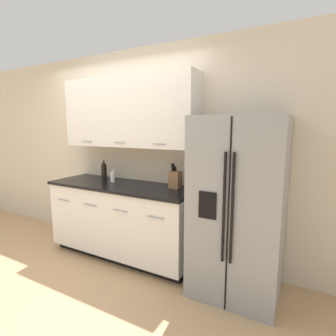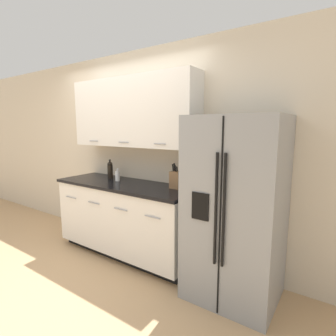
% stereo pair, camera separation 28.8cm
% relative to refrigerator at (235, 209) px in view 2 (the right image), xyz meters
% --- Properties ---
extents(ground_plane, '(14.00, 14.00, 0.00)m').
position_rel_refrigerator_xyz_m(ground_plane, '(-1.68, -0.98, -0.87)').
color(ground_plane, tan).
extents(wall_back, '(10.00, 0.39, 2.60)m').
position_rel_refrigerator_xyz_m(wall_back, '(-1.61, 0.34, 0.57)').
color(wall_back, beige).
rests_on(wall_back, ground_plane).
extents(counter_unit, '(1.90, 0.64, 0.93)m').
position_rel_refrigerator_xyz_m(counter_unit, '(-1.45, 0.05, -0.39)').
color(counter_unit, black).
rests_on(counter_unit, ground_plane).
extents(refrigerator, '(0.82, 0.74, 1.73)m').
position_rel_refrigerator_xyz_m(refrigerator, '(0.00, 0.00, 0.00)').
color(refrigerator, gray).
rests_on(refrigerator, ground_plane).
extents(knife_block, '(0.12, 0.11, 0.29)m').
position_rel_refrigerator_xyz_m(knife_block, '(-0.77, 0.17, 0.17)').
color(knife_block, olive).
rests_on(knife_block, counter_unit).
extents(wine_bottle, '(0.07, 0.07, 0.26)m').
position_rel_refrigerator_xyz_m(wine_bottle, '(-1.82, 0.15, 0.19)').
color(wine_bottle, black).
rests_on(wine_bottle, counter_unit).
extents(soap_dispenser, '(0.06, 0.06, 0.17)m').
position_rel_refrigerator_xyz_m(soap_dispenser, '(-1.63, 0.09, 0.13)').
color(soap_dispenser, white).
rests_on(soap_dispenser, counter_unit).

